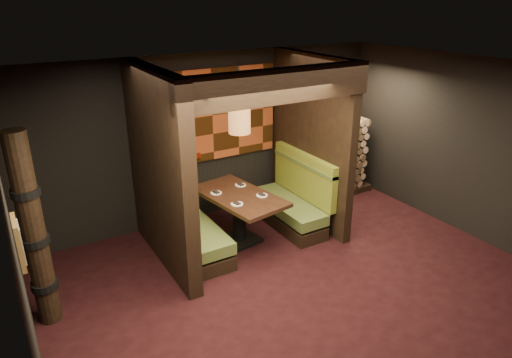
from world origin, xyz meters
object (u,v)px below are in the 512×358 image
object	(u,v)px
pendant_lamp	(239,118)
dining_table	(239,208)
booth_bench_left	(190,230)
firewood_stack	(329,158)
totem_column	(34,234)
booth_bench_right	(292,202)

from	to	relation	value
pendant_lamp	dining_table	bearing A→B (deg)	90.00
booth_bench_left	firewood_stack	distance (m)	3.34
booth_bench_left	pendant_lamp	xyz separation A→B (m)	(0.82, -0.12, 1.65)
totem_column	firewood_stack	world-z (taller)	totem_column
booth_bench_right	firewood_stack	size ratio (longest dim) A/B	0.92
booth_bench_left	pendant_lamp	world-z (taller)	pendant_lamp
booth_bench_left	totem_column	xyz separation A→B (m)	(-2.09, -0.55, 0.79)
pendant_lamp	totem_column	xyz separation A→B (m)	(-2.91, -0.43, -0.86)
booth_bench_left	dining_table	distance (m)	0.84
dining_table	booth_bench_left	bearing A→B (deg)	175.46
booth_bench_left	booth_bench_right	world-z (taller)	same
dining_table	pendant_lamp	size ratio (longest dim) A/B	1.62
pendant_lamp	totem_column	world-z (taller)	pendant_lamp
totem_column	booth_bench_left	bearing A→B (deg)	14.75
booth_bench_left	pendant_lamp	bearing A→B (deg)	-7.98
booth_bench_right	dining_table	distance (m)	1.09
booth_bench_right	dining_table	size ratio (longest dim) A/B	0.96
totem_column	firewood_stack	size ratio (longest dim) A/B	1.39
firewood_stack	totem_column	bearing A→B (deg)	-166.81
booth_bench_right	totem_column	world-z (taller)	totem_column
totem_column	firewood_stack	xyz separation A→B (m)	(5.33, 1.25, -0.44)
booth_bench_left	firewood_stack	world-z (taller)	firewood_stack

